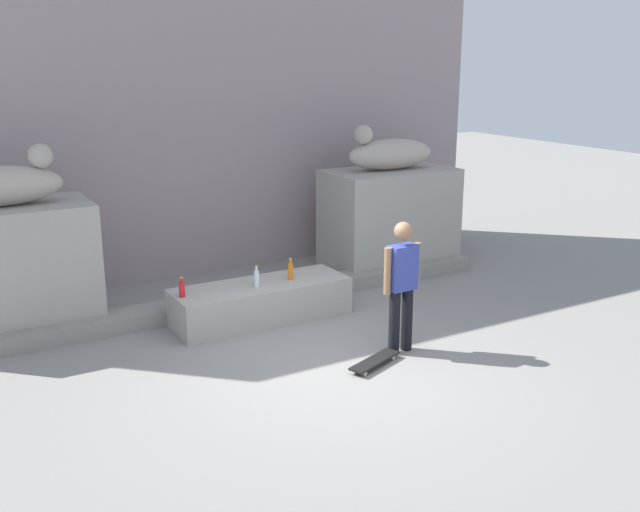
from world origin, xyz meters
The scene contains 13 objects.
ground_plane centered at (0.00, 0.00, 0.00)m, with size 40.00×40.00×0.00m, color gray.
facade_wall centered at (0.00, 4.71, 3.02)m, with size 11.24×0.60×6.04m, color gray.
pedestal_left centered at (-3.08, 3.13, 0.86)m, with size 2.22×1.23×1.72m, color #A39E93.
pedestal_right centered at (3.08, 3.13, 0.86)m, with size 2.22×1.23×1.72m, color #A39E93.
statue_reclining_left centered at (-3.04, 3.13, 2.00)m, with size 1.62×0.63×0.78m.
statue_reclining_right centered at (3.04, 3.13, 2.00)m, with size 1.63×0.64×0.78m.
ledge_block centered at (0.00, 1.87, 0.26)m, with size 2.50×0.86×0.53m, color #A39E93.
skater centered at (1.01, -0.05, 0.92)m, with size 0.54×0.23×1.67m.
skateboard centered at (0.48, -0.26, 0.06)m, with size 0.82×0.48×0.08m.
bottle_orange centered at (0.45, 1.82, 0.66)m, with size 0.07×0.07×0.31m.
bottle_red centered at (-1.14, 1.87, 0.64)m, with size 0.08×0.08×0.27m.
bottle_clear centered at (-0.10, 1.76, 0.65)m, with size 0.07×0.07×0.30m.
stair_step centered at (0.00, 2.49, 0.11)m, with size 8.37×0.50×0.22m, color gray.
Camera 1 is at (-4.16, -6.94, 3.62)m, focal length 41.03 mm.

